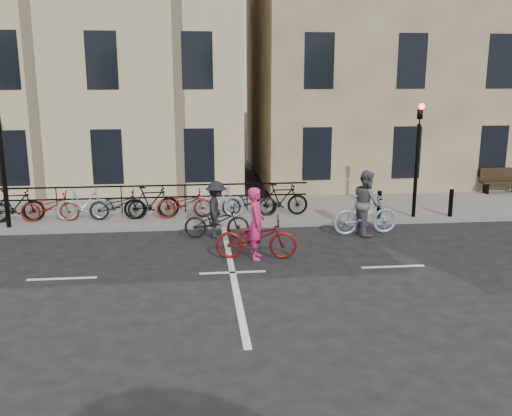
{
  "coord_description": "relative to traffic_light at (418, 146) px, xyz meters",
  "views": [
    {
      "loc": [
        -0.83,
        -13.01,
        4.65
      ],
      "look_at": [
        0.79,
        2.08,
        1.1
      ],
      "focal_mm": 40.0,
      "sensor_mm": 36.0,
      "label": 1
    }
  ],
  "objects": [
    {
      "name": "cyclist_dark",
      "position": [
        -6.45,
        -1.26,
        -1.79
      ],
      "size": [
        1.94,
        1.14,
        1.68
      ],
      "rotation": [
        0.0,
        0.0,
        1.48
      ],
      "color": "black",
      "rests_on": "ground"
    },
    {
      "name": "building_west",
      "position": [
        -15.2,
        8.66,
        2.7
      ],
      "size": [
        20.0,
        10.0,
        10.0
      ],
      "primitive_type": "cube",
      "color": "#CEB28B",
      "rests_on": "sidewalk"
    },
    {
      "name": "traffic_light",
      "position": [
        0.0,
        0.0,
        0.0
      ],
      "size": [
        0.18,
        0.3,
        3.9
      ],
      "color": "black",
      "rests_on": "sidewalk"
    },
    {
      "name": "cyclist_pink",
      "position": [
        -5.51,
        -3.29,
        -1.8
      ],
      "size": [
        2.18,
        0.96,
        1.88
      ],
      "rotation": [
        0.0,
        0.0,
        1.46
      ],
      "color": "maroon",
      "rests_on": "ground"
    },
    {
      "name": "bollard_east",
      "position": [
        -1.2,
        -0.09,
        -1.85
      ],
      "size": [
        0.14,
        0.14,
        0.9
      ],
      "primitive_type": "cylinder",
      "color": "black",
      "rests_on": "sidewalk"
    },
    {
      "name": "parked_bikes",
      "position": [
        -9.02,
        0.7,
        -1.81
      ],
      "size": [
        11.45,
        1.23,
        1.05
      ],
      "color": "black",
      "rests_on": "sidewalk"
    },
    {
      "name": "bollard_west",
      "position": [
        1.2,
        -0.09,
        -1.85
      ],
      "size": [
        0.14,
        0.14,
        0.9
      ],
      "primitive_type": "cylinder",
      "color": "black",
      "rests_on": "sidewalk"
    },
    {
      "name": "cyclist_grey",
      "position": [
        -2.02,
        -1.36,
        -1.67
      ],
      "size": [
        2.04,
        1.0,
        1.93
      ],
      "rotation": [
        0.0,
        0.0,
        1.66
      ],
      "color": "#91B2BE",
      "rests_on": "ground"
    },
    {
      "name": "bench",
      "position": [
        4.8,
        3.39,
        -1.78
      ],
      "size": [
        1.6,
        0.41,
        0.97
      ],
      "color": "black",
      "rests_on": "sidewalk"
    },
    {
      "name": "sidewalk",
      "position": [
        -10.2,
        1.66,
        -2.38
      ],
      "size": [
        46.0,
        4.0,
        0.15
      ],
      "primitive_type": "cube",
      "color": "slate",
      "rests_on": "ground"
    },
    {
      "name": "ground",
      "position": [
        -6.2,
        -4.34,
        -2.45
      ],
      "size": [
        120.0,
        120.0,
        0.0
      ],
      "primitive_type": "plane",
      "color": "black",
      "rests_on": "ground"
    },
    {
      "name": "building_east",
      "position": [
        2.8,
        8.66,
        3.7
      ],
      "size": [
        14.0,
        10.0,
        12.0
      ],
      "primitive_type": "cube",
      "color": "#8F7456",
      "rests_on": "sidewalk"
    }
  ]
}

